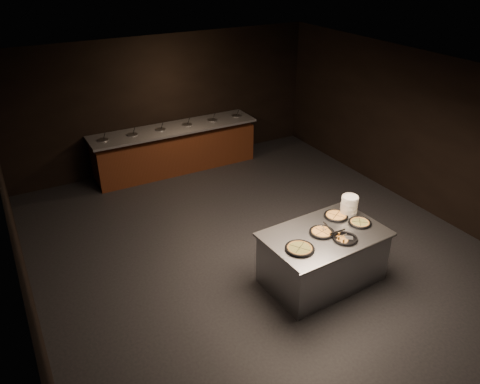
{
  "coord_description": "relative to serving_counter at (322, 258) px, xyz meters",
  "views": [
    {
      "loc": [
        -3.42,
        -5.57,
        4.59
      ],
      "look_at": [
        -0.17,
        0.3,
        0.98
      ],
      "focal_mm": 35.0,
      "sensor_mm": 36.0,
      "label": 1
    }
  ],
  "objects": [
    {
      "name": "pan_cheese_whole",
      "position": [
        -0.04,
        0.02,
        0.46
      ],
      "size": [
        0.37,
        0.37,
        0.04
      ],
      "rotation": [
        0.0,
        0.0,
        0.23
      ],
      "color": "black",
      "rests_on": "serving_counter"
    },
    {
      "name": "pan_cheese_slices_b",
      "position": [
        0.15,
        -0.27,
        0.46
      ],
      "size": [
        0.36,
        0.36,
        0.04
      ],
      "rotation": [
        0.0,
        0.0,
        2.04
      ],
      "color": "black",
      "rests_on": "serving_counter"
    },
    {
      "name": "pan_cheese_slices_a",
      "position": [
        0.43,
        0.28,
        0.46
      ],
      "size": [
        0.37,
        0.37,
        0.04
      ],
      "rotation": [
        0.0,
        0.0,
        0.53
      ],
      "color": "black",
      "rests_on": "serving_counter"
    },
    {
      "name": "serving_counter",
      "position": [
        0.0,
        0.0,
        0.0
      ],
      "size": [
        1.84,
        1.24,
        0.85
      ],
      "rotation": [
        0.0,
        0.0,
        0.05
      ],
      "color": "#B8BBC0",
      "rests_on": "ground"
    },
    {
      "name": "server_right",
      "position": [
        0.11,
        -0.21,
        0.52
      ],
      "size": [
        0.29,
        0.26,
        0.17
      ],
      "rotation": [
        0.0,
        0.0,
        -0.67
      ],
      "color": "#B8BBC0",
      "rests_on": "serving_counter"
    },
    {
      "name": "pan_veggie_slices",
      "position": [
        0.62,
        -0.04,
        0.46
      ],
      "size": [
        0.35,
        0.35,
        0.04
      ],
      "rotation": [
        0.0,
        0.0,
        -0.65
      ],
      "color": "black",
      "rests_on": "serving_counter"
    },
    {
      "name": "room",
      "position": [
        -0.42,
        1.19,
        1.04
      ],
      "size": [
        7.02,
        8.02,
        2.92
      ],
      "color": "black",
      "rests_on": "ground"
    },
    {
      "name": "pan_veggie_whole",
      "position": [
        -0.56,
        -0.15,
        0.46
      ],
      "size": [
        0.41,
        0.41,
        0.04
      ],
      "rotation": [
        0.0,
        0.0,
        0.57
      ],
      "color": "black",
      "rests_on": "serving_counter"
    },
    {
      "name": "plate_stack",
      "position": [
        0.66,
        0.26,
        0.59
      ],
      "size": [
        0.25,
        0.25,
        0.3
      ],
      "primitive_type": "cylinder",
      "color": "white",
      "rests_on": "serving_counter"
    },
    {
      "name": "server_left",
      "position": [
        0.02,
        0.03,
        0.52
      ],
      "size": [
        0.15,
        0.31,
        0.16
      ],
      "rotation": [
        0.0,
        0.0,
        1.94
      ],
      "color": "#B8BBC0",
      "rests_on": "serving_counter"
    },
    {
      "name": "salad_bar",
      "position": [
        -0.42,
        4.75,
        0.03
      ],
      "size": [
        3.7,
        0.83,
        1.18
      ],
      "color": "#512313",
      "rests_on": "ground"
    }
  ]
}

